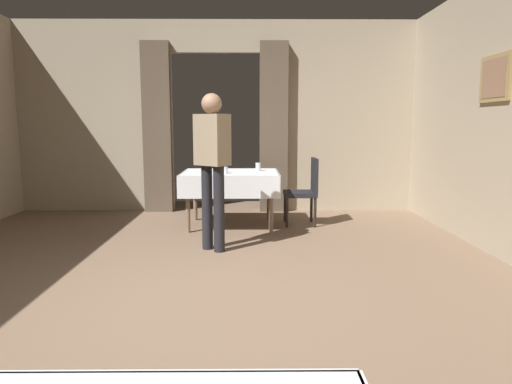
{
  "coord_description": "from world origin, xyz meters",
  "views": [
    {
      "loc": [
        0.57,
        -3.41,
        1.39
      ],
      "look_at": [
        0.61,
        0.59,
        0.81
      ],
      "focal_mm": 32.95,
      "sensor_mm": 36.0,
      "label": 1
    }
  ],
  "objects_px": {
    "dining_table_mid": "(231,179)",
    "glass_mid_b": "(258,167)",
    "chair_mid_right": "(306,188)",
    "person_waiter_by_doorway": "(212,158)",
    "glass_mid_a": "(225,170)"
  },
  "relations": [
    {
      "from": "glass_mid_b",
      "to": "person_waiter_by_doorway",
      "type": "xyz_separation_m",
      "value": [
        -0.52,
        -1.39,
        0.22
      ]
    },
    {
      "from": "dining_table_mid",
      "to": "chair_mid_right",
      "type": "distance_m",
      "value": 1.05
    },
    {
      "from": "chair_mid_right",
      "to": "glass_mid_a",
      "type": "height_order",
      "value": "chair_mid_right"
    },
    {
      "from": "dining_table_mid",
      "to": "chair_mid_right",
      "type": "xyz_separation_m",
      "value": [
        1.04,
        0.08,
        -0.14
      ]
    },
    {
      "from": "chair_mid_right",
      "to": "glass_mid_a",
      "type": "relative_size",
      "value": 10.59
    },
    {
      "from": "dining_table_mid",
      "to": "person_waiter_by_doorway",
      "type": "height_order",
      "value": "person_waiter_by_doorway"
    },
    {
      "from": "dining_table_mid",
      "to": "chair_mid_right",
      "type": "relative_size",
      "value": 1.41
    },
    {
      "from": "dining_table_mid",
      "to": "chair_mid_right",
      "type": "height_order",
      "value": "chair_mid_right"
    },
    {
      "from": "chair_mid_right",
      "to": "glass_mid_b",
      "type": "bearing_deg",
      "value": 176.39
    },
    {
      "from": "dining_table_mid",
      "to": "glass_mid_a",
      "type": "bearing_deg",
      "value": -107.02
    },
    {
      "from": "glass_mid_b",
      "to": "person_waiter_by_doorway",
      "type": "bearing_deg",
      "value": -110.41
    },
    {
      "from": "dining_table_mid",
      "to": "glass_mid_b",
      "type": "height_order",
      "value": "glass_mid_b"
    },
    {
      "from": "chair_mid_right",
      "to": "person_waiter_by_doorway",
      "type": "relative_size",
      "value": 0.54
    },
    {
      "from": "dining_table_mid",
      "to": "glass_mid_b",
      "type": "xyz_separation_m",
      "value": [
        0.38,
        0.12,
        0.15
      ]
    },
    {
      "from": "glass_mid_b",
      "to": "glass_mid_a",
      "type": "bearing_deg",
      "value": -143.44
    }
  ]
}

